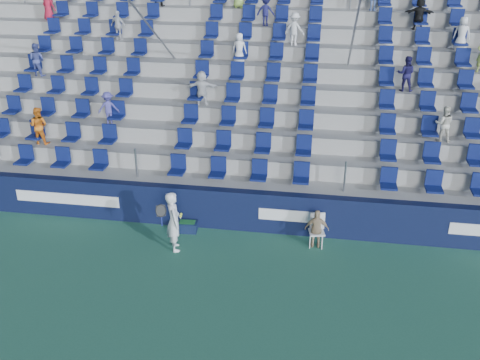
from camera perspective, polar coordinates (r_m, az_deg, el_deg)
ground at (r=12.90m, az=-2.93°, el=-12.04°), size 70.00×70.00×0.00m
sponsor_wall at (r=15.19m, az=-0.53°, el=-3.17°), size 24.00×0.32×1.20m
grandstand at (r=19.28m, az=2.00°, el=7.95°), size 24.00×8.17×6.63m
tennis_player at (r=14.21m, az=-7.08°, el=-4.38°), size 0.71×0.72×1.68m
line_judge_chair at (r=14.62m, az=8.21°, el=-5.01°), size 0.47×0.49×0.91m
line_judge at (r=14.48m, az=8.20°, el=-5.19°), size 0.65×0.28×1.10m
ball_bin at (r=15.31m, az=-5.62°, el=-4.92°), size 0.57×0.40×0.31m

